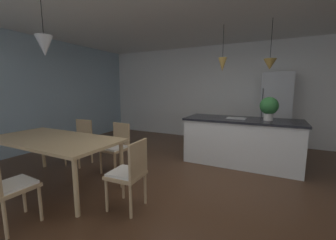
% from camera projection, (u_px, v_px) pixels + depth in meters
% --- Properties ---
extents(ground_plane, '(10.00, 8.40, 0.04)m').
position_uv_depth(ground_plane, '(195.00, 187.00, 3.21)').
color(ground_plane, '#4C301E').
extents(wall_back_kitchen, '(10.00, 0.12, 2.70)m').
position_uv_depth(wall_back_kitchen, '(234.00, 93.00, 5.89)').
color(wall_back_kitchen, white).
rests_on(wall_back_kitchen, ground_plane).
extents(window_wall_left_glazing, '(0.06, 8.40, 2.70)m').
position_uv_depth(window_wall_left_glazing, '(28.00, 95.00, 4.81)').
color(window_wall_left_glazing, '#9EB7C6').
rests_on(window_wall_left_glazing, ground_plane).
extents(dining_table, '(2.03, 0.98, 0.75)m').
position_uv_depth(dining_table, '(54.00, 142.00, 3.12)').
color(dining_table, tan).
rests_on(dining_table, ground_plane).
extents(chair_far_right, '(0.43, 0.43, 0.87)m').
position_uv_depth(chair_far_right, '(117.00, 146.00, 3.71)').
color(chair_far_right, tan).
rests_on(chair_far_right, ground_plane).
extents(chair_near_right, '(0.42, 0.42, 0.87)m').
position_uv_depth(chair_near_right, '(8.00, 185.00, 2.20)').
color(chair_near_right, tan).
rests_on(chair_near_right, ground_plane).
extents(chair_kitchen_end, '(0.42, 0.42, 0.87)m').
position_uv_depth(chair_kitchen_end, '(129.00, 172.00, 2.55)').
color(chair_kitchen_end, tan).
rests_on(chair_kitchen_end, ground_plane).
extents(chair_far_left, '(0.43, 0.43, 0.87)m').
position_uv_depth(chair_far_left, '(80.00, 140.00, 4.12)').
color(chair_far_left, tan).
rests_on(chair_far_left, ground_plane).
extents(kitchen_island, '(2.16, 0.89, 0.91)m').
position_uv_depth(kitchen_island, '(241.00, 141.00, 4.13)').
color(kitchen_island, silver).
rests_on(kitchen_island, ground_plane).
extents(refrigerator, '(0.67, 0.67, 1.87)m').
position_uv_depth(refrigerator, '(275.00, 111.00, 5.13)').
color(refrigerator, '#B2B5B7').
rests_on(refrigerator, ground_plane).
extents(pendant_over_table, '(0.22, 0.22, 0.79)m').
position_uv_depth(pendant_over_table, '(44.00, 46.00, 2.73)').
color(pendant_over_table, black).
extents(pendant_over_island_main, '(0.17, 0.17, 0.88)m').
position_uv_depth(pendant_over_island_main, '(222.00, 64.00, 4.10)').
color(pendant_over_island_main, black).
extents(pendant_over_island_aux, '(0.22, 0.22, 0.88)m').
position_uv_depth(pendant_over_island_aux, '(270.00, 64.00, 3.73)').
color(pendant_over_island_aux, black).
extents(potted_plant_on_island, '(0.32, 0.32, 0.43)m').
position_uv_depth(potted_plant_on_island, '(269.00, 107.00, 3.83)').
color(potted_plant_on_island, beige).
rests_on(potted_plant_on_island, kitchen_island).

